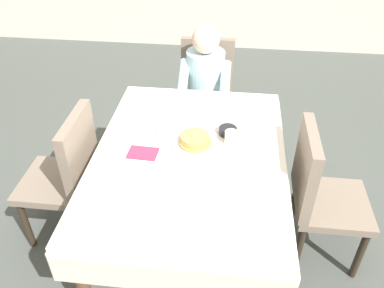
{
  "coord_description": "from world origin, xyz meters",
  "views": [
    {
      "loc": [
        0.22,
        -1.78,
        2.15
      ],
      "look_at": [
        0.01,
        0.02,
        0.79
      ],
      "focal_mm": 36.83,
      "sensor_mm": 36.0,
      "label": 1
    }
  ],
  "objects": [
    {
      "name": "dining_table_main",
      "position": [
        0.0,
        0.0,
        0.65
      ],
      "size": [
        1.12,
        1.52,
        0.74
      ],
      "color": "silver",
      "rests_on": "ground"
    },
    {
      "name": "breakfast_stack",
      "position": [
        0.02,
        0.08,
        0.78
      ],
      "size": [
        0.19,
        0.2,
        0.06
      ],
      "color": "tan",
      "rests_on": "plate_breakfast"
    },
    {
      "name": "diner_person",
      "position": [
        0.0,
        1.01,
        0.67
      ],
      "size": [
        0.4,
        0.43,
        1.12
      ],
      "rotation": [
        0.0,
        0.0,
        3.14
      ],
      "color": "silver",
      "rests_on": "ground"
    },
    {
      "name": "cup_coffee",
      "position": [
        0.24,
        0.12,
        0.78
      ],
      "size": [
        0.11,
        0.08,
        0.08
      ],
      "color": "white",
      "rests_on": "dining_table_main"
    },
    {
      "name": "chair_diner",
      "position": [
        0.0,
        1.17,
        0.53
      ],
      "size": [
        0.44,
        0.45,
        0.93
      ],
      "rotation": [
        0.0,
        0.0,
        3.14
      ],
      "color": "#7A6B5B",
      "rests_on": "ground"
    },
    {
      "name": "knife_right_of_plate",
      "position": [
        0.21,
        0.06,
        0.74
      ],
      "size": [
        0.01,
        0.2,
        0.0
      ],
      "primitive_type": "cube",
      "rotation": [
        0.0,
        0.0,
        1.57
      ],
      "color": "silver",
      "rests_on": "dining_table_main"
    },
    {
      "name": "syrup_pitcher",
      "position": [
        -0.2,
        0.2,
        0.78
      ],
      "size": [
        0.08,
        0.08,
        0.07
      ],
      "color": "silver",
      "rests_on": "dining_table_main"
    },
    {
      "name": "plate_breakfast",
      "position": [
        0.02,
        0.08,
        0.75
      ],
      "size": [
        0.28,
        0.28,
        0.02
      ],
      "primitive_type": "cylinder",
      "color": "white",
      "rests_on": "dining_table_main"
    },
    {
      "name": "chair_right_side",
      "position": [
        0.77,
        0.0,
        0.53
      ],
      "size": [
        0.45,
        0.44,
        0.93
      ],
      "rotation": [
        0.0,
        0.0,
        -1.57
      ],
      "color": "#7A6B5B",
      "rests_on": "ground"
    },
    {
      "name": "fork_left_of_plate",
      "position": [
        -0.17,
        0.06,
        0.74
      ],
      "size": [
        0.02,
        0.18,
        0.0
      ],
      "primitive_type": "cube",
      "rotation": [
        0.0,
        0.0,
        1.53
      ],
      "color": "silver",
      "rests_on": "dining_table_main"
    },
    {
      "name": "ground_plane",
      "position": [
        0.0,
        0.0,
        0.0
      ],
      "size": [
        14.0,
        14.0,
        0.0
      ],
      "primitive_type": "plane",
      "color": "#474C47"
    },
    {
      "name": "bowl_butter",
      "position": [
        0.21,
        0.22,
        0.76
      ],
      "size": [
        0.11,
        0.11,
        0.04
      ],
      "primitive_type": "cylinder",
      "color": "black",
      "rests_on": "dining_table_main"
    },
    {
      "name": "chair_left_side",
      "position": [
        -0.77,
        0.0,
        0.53
      ],
      "size": [
        0.45,
        0.44,
        0.93
      ],
      "rotation": [
        0.0,
        0.0,
        1.57
      ],
      "color": "#7A6B5B",
      "rests_on": "ground"
    },
    {
      "name": "napkin_folded",
      "position": [
        -0.27,
        -0.03,
        0.74
      ],
      "size": [
        0.18,
        0.13,
        0.01
      ],
      "primitive_type": "cube",
      "rotation": [
        0.0,
        0.0,
        -0.04
      ],
      "color": "#8C2D4C",
      "rests_on": "dining_table_main"
    },
    {
      "name": "spoon_near_edge",
      "position": [
        0.05,
        -0.21,
        0.74
      ],
      "size": [
        0.15,
        0.05,
        0.0
      ],
      "primitive_type": "cube",
      "rotation": [
        0.0,
        0.0,
        -0.26
      ],
      "color": "silver",
      "rests_on": "dining_table_main"
    }
  ]
}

